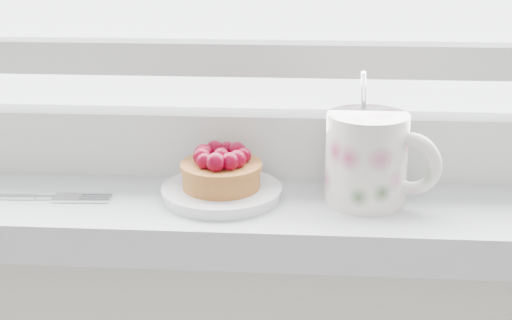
# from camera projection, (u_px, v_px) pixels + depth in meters

# --- Properties ---
(saucer) EXTENTS (0.12, 0.12, 0.01)m
(saucer) POSITION_uv_depth(u_px,v_px,m) (222.00, 192.00, 0.73)
(saucer) COLOR white
(saucer) RESTS_ON windowsill
(raspberry_tart) EXTENTS (0.08, 0.08, 0.04)m
(raspberry_tart) POSITION_uv_depth(u_px,v_px,m) (221.00, 169.00, 0.72)
(raspberry_tart) COLOR brown
(raspberry_tart) RESTS_ON saucer
(floral_mug) EXTENTS (0.13, 0.11, 0.13)m
(floral_mug) POSITION_uv_depth(u_px,v_px,m) (369.00, 157.00, 0.71)
(floral_mug) COLOR silver
(floral_mug) RESTS_ON windowsill
(fork) EXTENTS (0.18, 0.02, 0.00)m
(fork) POSITION_uv_depth(u_px,v_px,m) (21.00, 197.00, 0.73)
(fork) COLOR silver
(fork) RESTS_ON windowsill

